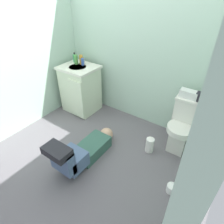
{
  "coord_description": "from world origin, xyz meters",
  "views": [
    {
      "loc": [
        1.3,
        -1.39,
        1.97
      ],
      "look_at": [
        0.02,
        0.43,
        0.45
      ],
      "focal_mm": 30.81,
      "sensor_mm": 36.0,
      "label": 1
    }
  ],
  "objects": [
    {
      "name": "wall_left",
      "position": [
        -1.3,
        0.0,
        1.2
      ],
      "size": [
        0.08,
        2.19,
        2.4
      ],
      "primitive_type": "cube",
      "color": "#AECFB9",
      "rests_on": "ground_plane"
    },
    {
      "name": "tissue_box",
      "position": [
        0.87,
        0.89,
        0.8
      ],
      "size": [
        0.22,
        0.11,
        0.1
      ],
      "primitive_type": "cube",
      "color": "silver",
      "rests_on": "toilet"
    },
    {
      "name": "paper_towel_roll",
      "position": [
        0.62,
        0.48,
        0.11
      ],
      "size": [
        0.11,
        0.11,
        0.22
      ],
      "primitive_type": "cylinder",
      "color": "white",
      "rests_on": "ground_plane"
    },
    {
      "name": "vanity_cabinet",
      "position": [
        -0.88,
        0.75,
        0.42
      ],
      "size": [
        0.6,
        0.53,
        0.82
      ],
      "color": "beige",
      "rests_on": "ground_plane"
    },
    {
      "name": "toilet_paper_roll",
      "position": [
        1.1,
        0.05,
        0.05
      ],
      "size": [
        0.11,
        0.11,
        0.1
      ],
      "primitive_type": "cylinder",
      "color": "white",
      "rests_on": "ground_plane"
    },
    {
      "name": "toilet",
      "position": [
        0.92,
        0.8,
        0.37
      ],
      "size": [
        0.36,
        0.46,
        0.75
      ],
      "color": "silver",
      "rests_on": "ground_plane"
    },
    {
      "name": "bottle_green",
      "position": [
        -0.98,
        0.81,
        0.9
      ],
      "size": [
        0.06,
        0.06,
        0.16
      ],
      "primitive_type": "cylinder",
      "color": "#53A34B",
      "rests_on": "vanity_cabinet"
    },
    {
      "name": "ground_plane",
      "position": [
        0.0,
        0.0,
        -0.02
      ],
      "size": [
        3.02,
        3.19,
        0.04
      ],
      "primitive_type": "cube",
      "color": "#605C61"
    },
    {
      "name": "bottle_amber",
      "position": [
        -0.91,
        0.85,
        0.9
      ],
      "size": [
        0.05,
        0.05,
        0.15
      ],
      "primitive_type": "cylinder",
      "color": "orange",
      "rests_on": "vanity_cabinet"
    },
    {
      "name": "person_plumber",
      "position": [
        -0.02,
        -0.18,
        0.18
      ],
      "size": [
        0.39,
        1.06,
        0.52
      ],
      "color": "#33594C",
      "rests_on": "ground_plane"
    },
    {
      "name": "wall_back",
      "position": [
        0.0,
        1.14,
        1.2
      ],
      "size": [
        2.68,
        0.08,
        2.4
      ],
      "primitive_type": "cube",
      "color": "#AECFB9",
      "rests_on": "ground_plane"
    },
    {
      "name": "faucet",
      "position": [
        -0.88,
        0.89,
        0.87
      ],
      "size": [
        0.02,
        0.02,
        0.1
      ],
      "primitive_type": "cylinder",
      "color": "silver",
      "rests_on": "vanity_cabinet"
    },
    {
      "name": "soap_dispenser",
      "position": [
        -1.07,
        0.87,
        0.89
      ],
      "size": [
        0.06,
        0.06,
        0.17
      ],
      "color": "#399961",
      "rests_on": "vanity_cabinet"
    },
    {
      "name": "toiletry_bag",
      "position": [
        1.02,
        0.89,
        0.81
      ],
      "size": [
        0.12,
        0.09,
        0.11
      ],
      "primitive_type": "cube",
      "color": "#26262D",
      "rests_on": "toilet"
    },
    {
      "name": "bottle_blue",
      "position": [
        -0.86,
        0.83,
        0.88
      ],
      "size": [
        0.05,
        0.05,
        0.12
      ],
      "primitive_type": "cylinder",
      "color": "#385EB4",
      "rests_on": "vanity_cabinet"
    },
    {
      "name": "wall_right",
      "position": [
        1.3,
        0.0,
        1.2
      ],
      "size": [
        0.08,
        2.19,
        2.4
      ],
      "primitive_type": "cube",
      "color": "#AECFB9",
      "rests_on": "ground_plane"
    }
  ]
}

